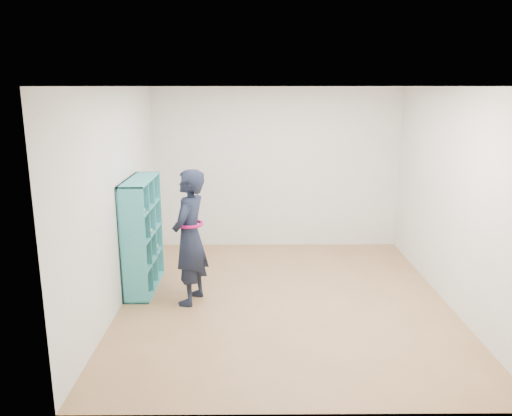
{
  "coord_description": "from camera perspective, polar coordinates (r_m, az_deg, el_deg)",
  "views": [
    {
      "loc": [
        -0.4,
        -5.8,
        2.6
      ],
      "look_at": [
        -0.35,
        0.3,
        1.11
      ],
      "focal_mm": 35.0,
      "sensor_mm": 36.0,
      "label": 1
    }
  ],
  "objects": [
    {
      "name": "floor",
      "position": [
        6.37,
        3.24,
        -10.42
      ],
      "size": [
        4.5,
        4.5,
        0.0
      ],
      "primitive_type": "plane",
      "color": "olive",
      "rests_on": "ground"
    },
    {
      "name": "ceiling",
      "position": [
        5.81,
        3.59,
        13.69
      ],
      "size": [
        4.5,
        4.5,
        0.0
      ],
      "primitive_type": "plane",
      "color": "white",
      "rests_on": "wall_back"
    },
    {
      "name": "wall_left",
      "position": [
        6.15,
        -15.52,
        1.01
      ],
      "size": [
        0.02,
        4.5,
        2.6
      ],
      "primitive_type": "cube",
      "color": "silver",
      "rests_on": "floor"
    },
    {
      "name": "wall_right",
      "position": [
        6.41,
        21.55,
        1.04
      ],
      "size": [
        0.02,
        4.5,
        2.6
      ],
      "primitive_type": "cube",
      "color": "silver",
      "rests_on": "floor"
    },
    {
      "name": "wall_back",
      "position": [
        8.16,
        2.37,
        4.53
      ],
      "size": [
        4.0,
        0.02,
        2.6
      ],
      "primitive_type": "cube",
      "color": "silver",
      "rests_on": "floor"
    },
    {
      "name": "wall_front",
      "position": [
        3.8,
        5.63,
        -6.35
      ],
      "size": [
        4.0,
        0.02,
        2.6
      ],
      "primitive_type": "cube",
      "color": "silver",
      "rests_on": "floor"
    },
    {
      "name": "bookshelf",
      "position": [
        6.66,
        -13.08,
        -3.15
      ],
      "size": [
        0.32,
        1.1,
        1.47
      ],
      "color": "teal",
      "rests_on": "floor"
    },
    {
      "name": "person",
      "position": [
        6.07,
        -7.59,
        -3.33
      ],
      "size": [
        0.55,
        0.69,
        1.66
      ],
      "rotation": [
        0.0,
        0.0,
        -1.85
      ],
      "color": "black",
      "rests_on": "floor"
    },
    {
      "name": "smartphone",
      "position": [
        6.16,
        -8.55,
        -2.06
      ],
      "size": [
        0.01,
        0.09,
        0.13
      ],
      "rotation": [
        0.25,
        0.0,
        -0.01
      ],
      "color": "silver",
      "rests_on": "person"
    }
  ]
}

